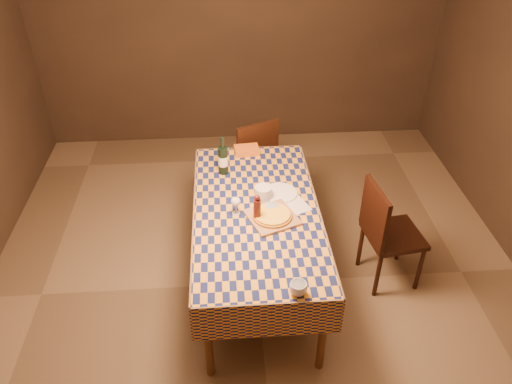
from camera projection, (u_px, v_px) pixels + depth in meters
room at (257, 142)px, 3.37m from camera, size 5.00×5.10×2.70m
dining_table at (256, 218)px, 3.76m from camera, size 0.94×1.84×0.77m
cutting_board at (272, 217)px, 3.63m from camera, size 0.42×0.42×0.02m
pizza at (272, 215)px, 3.61m from camera, size 0.29×0.29×0.03m
pepper_mill at (257, 209)px, 3.55m from camera, size 0.06×0.06×0.23m
bowl at (271, 209)px, 3.69m from camera, size 0.17×0.17×0.04m
wine_glass at (236, 202)px, 3.62m from camera, size 0.07×0.07×0.14m
wine_bottle at (223, 160)px, 4.05m from camera, size 0.10×0.10×0.33m
deli_tub at (263, 193)px, 3.80m from camera, size 0.17×0.17×0.11m
takeout_container at (247, 150)px, 4.36m from camera, size 0.22×0.17×0.05m
white_plate at (280, 193)px, 3.87m from camera, size 0.31×0.31×0.02m
tumbler at (298, 288)px, 3.01m from camera, size 0.14×0.14×0.09m
flour_patch at (288, 207)px, 3.74m from camera, size 0.36×0.32×0.00m
flour_bag at (272, 208)px, 3.69m from camera, size 0.22×0.19×0.05m
chair_far at (252, 157)px, 4.79m from camera, size 0.56×0.56×0.93m
chair_right at (385, 230)px, 3.91m from camera, size 0.48×0.47×0.93m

